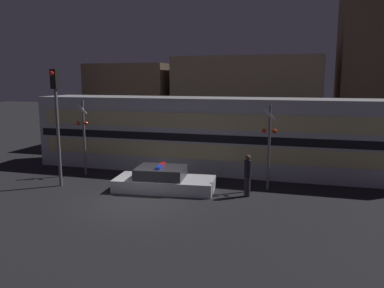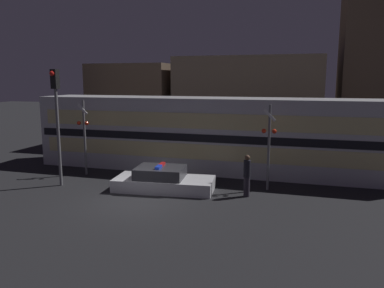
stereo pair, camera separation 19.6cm
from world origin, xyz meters
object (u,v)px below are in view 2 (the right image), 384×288
object	(u,v)px
crossing_signal_near	(269,143)
police_car	(163,181)
train	(215,135)
pedestrian	(247,175)
traffic_light_corner	(57,109)

from	to	relation	value
crossing_signal_near	police_car	bearing A→B (deg)	-163.57
train	crossing_signal_near	size ratio (longest dim) A/B	5.19
train	police_car	size ratio (longest dim) A/B	4.33
police_car	crossing_signal_near	world-z (taller)	crossing_signal_near
pedestrian	crossing_signal_near	distance (m)	1.96
traffic_light_corner	pedestrian	bearing A→B (deg)	5.14
train	crossing_signal_near	world-z (taller)	train
train	pedestrian	size ratio (longest dim) A/B	11.02
police_car	traffic_light_corner	world-z (taller)	traffic_light_corner
pedestrian	crossing_signal_near	xyz separation A→B (m)	(0.79, 1.28, 1.26)
train	traffic_light_corner	world-z (taller)	traffic_light_corner
pedestrian	police_car	bearing A→B (deg)	-178.70
crossing_signal_near	train	bearing A→B (deg)	136.53
police_car	traffic_light_corner	xyz separation A→B (m)	(-5.02, -0.71, 3.28)
train	pedestrian	world-z (taller)	train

